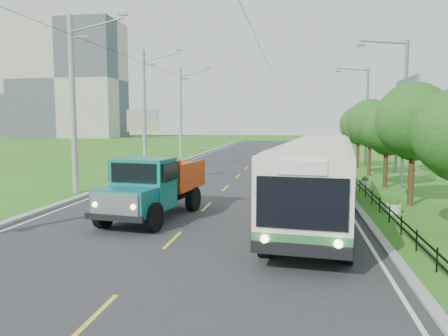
% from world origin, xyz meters
% --- Properties ---
extents(ground, '(240.00, 240.00, 0.00)m').
position_xyz_m(ground, '(0.00, 0.00, 0.00)').
color(ground, '#2B6117').
rests_on(ground, ground).
extents(road, '(14.00, 120.00, 0.02)m').
position_xyz_m(road, '(0.00, 20.00, 0.01)').
color(road, '#28282B').
rests_on(road, ground).
extents(curb_left, '(0.40, 120.00, 0.15)m').
position_xyz_m(curb_left, '(-7.20, 20.00, 0.07)').
color(curb_left, '#9E9E99').
rests_on(curb_left, ground).
extents(curb_right, '(0.30, 120.00, 0.10)m').
position_xyz_m(curb_right, '(7.15, 20.00, 0.05)').
color(curb_right, '#9E9E99').
rests_on(curb_right, ground).
extents(edge_line_left, '(0.12, 120.00, 0.00)m').
position_xyz_m(edge_line_left, '(-6.65, 20.00, 0.02)').
color(edge_line_left, silver).
rests_on(edge_line_left, road).
extents(edge_line_right, '(0.12, 120.00, 0.00)m').
position_xyz_m(edge_line_right, '(6.65, 20.00, 0.02)').
color(edge_line_right, silver).
rests_on(edge_line_right, road).
extents(centre_dash, '(0.12, 2.20, 0.00)m').
position_xyz_m(centre_dash, '(0.00, 0.00, 0.02)').
color(centre_dash, yellow).
rests_on(centre_dash, road).
extents(railing_right, '(0.04, 40.00, 0.60)m').
position_xyz_m(railing_right, '(8.00, 14.00, 0.30)').
color(railing_right, black).
rests_on(railing_right, ground).
extents(pole_near, '(3.51, 0.32, 10.00)m').
position_xyz_m(pole_near, '(-8.26, 9.00, 5.09)').
color(pole_near, gray).
rests_on(pole_near, ground).
extents(pole_mid, '(3.51, 0.32, 10.00)m').
position_xyz_m(pole_mid, '(-8.26, 21.00, 5.09)').
color(pole_mid, gray).
rests_on(pole_mid, ground).
extents(pole_far, '(3.51, 0.32, 10.00)m').
position_xyz_m(pole_far, '(-8.26, 33.00, 5.09)').
color(pole_far, gray).
rests_on(pole_far, ground).
extents(tree_third, '(3.60, 3.62, 6.00)m').
position_xyz_m(tree_third, '(9.86, 8.14, 3.99)').
color(tree_third, '#382314').
rests_on(tree_third, ground).
extents(tree_fourth, '(3.24, 3.31, 5.40)m').
position_xyz_m(tree_fourth, '(9.86, 14.14, 3.59)').
color(tree_fourth, '#382314').
rests_on(tree_fourth, ground).
extents(tree_fifth, '(3.48, 3.52, 5.80)m').
position_xyz_m(tree_fifth, '(9.86, 20.14, 3.85)').
color(tree_fifth, '#382314').
rests_on(tree_fifth, ground).
extents(tree_back, '(3.30, 3.36, 5.50)m').
position_xyz_m(tree_back, '(9.86, 26.14, 3.65)').
color(tree_back, '#382314').
rests_on(tree_back, ground).
extents(streetlight_mid, '(3.02, 0.20, 9.07)m').
position_xyz_m(streetlight_mid, '(10.64, 14.00, 4.90)').
color(streetlight_mid, slate).
rests_on(streetlight_mid, ground).
extents(streetlight_far, '(3.02, 0.20, 9.07)m').
position_xyz_m(streetlight_far, '(10.64, 28.00, 4.90)').
color(streetlight_far, slate).
rests_on(streetlight_far, ground).
extents(planter_near, '(0.64, 0.64, 0.67)m').
position_xyz_m(planter_near, '(8.60, 6.00, 0.29)').
color(planter_near, silver).
rests_on(planter_near, ground).
extents(planter_mid, '(0.64, 0.64, 0.67)m').
position_xyz_m(planter_mid, '(8.60, 14.00, 0.29)').
color(planter_mid, silver).
rests_on(planter_mid, ground).
extents(planter_far, '(0.64, 0.64, 0.67)m').
position_xyz_m(planter_far, '(8.60, 22.00, 0.29)').
color(planter_far, silver).
rests_on(planter_far, ground).
extents(billboard_left, '(3.00, 0.20, 5.20)m').
position_xyz_m(billboard_left, '(-9.50, 24.00, 3.87)').
color(billboard_left, slate).
rests_on(billboard_left, ground).
extents(billboard_right, '(0.24, 6.00, 7.30)m').
position_xyz_m(billboard_right, '(12.30, 20.00, 5.34)').
color(billboard_right, slate).
rests_on(billboard_right, ground).
extents(apartment_near, '(28.00, 14.00, 30.00)m').
position_xyz_m(apartment_near, '(-55.00, 95.00, 15.00)').
color(apartment_near, '#B7B2A3').
rests_on(apartment_near, ground).
extents(apartment_far, '(24.00, 14.00, 26.00)m').
position_xyz_m(apartment_far, '(-80.00, 120.00, 13.00)').
color(apartment_far, '#B7B2A3').
rests_on(apartment_far, ground).
extents(bus, '(4.41, 16.67, 3.18)m').
position_xyz_m(bus, '(5.20, 5.22, 1.91)').
color(bus, '#2C7038').
rests_on(bus, ground).
extents(dump_truck, '(3.24, 6.54, 2.63)m').
position_xyz_m(dump_truck, '(-1.75, 3.31, 1.49)').
color(dump_truck, '#126F69').
rests_on(dump_truck, ground).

